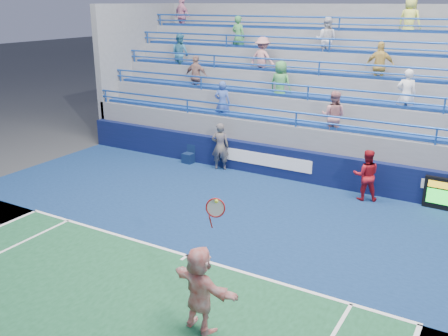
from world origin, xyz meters
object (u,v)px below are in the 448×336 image
Objects in this scene: line_judge at (220,146)px; ball_girl at (366,175)px; judge_chair at (189,157)px; tennis_player at (200,289)px.

line_judge reaches higher than ball_girl.
line_judge reaches higher than judge_chair.
tennis_player reaches higher than ball_girl.
tennis_player is 1.56× the size of line_judge.
ball_girl is at bearing 155.80° from line_judge.
ball_girl is (6.89, -0.33, 0.59)m from judge_chair.
judge_chair is 10.35m from tennis_player.
tennis_player is 8.14m from ball_girl.
judge_chair is at bearing 125.38° from tennis_player.
judge_chair is at bearing -24.31° from ball_girl.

